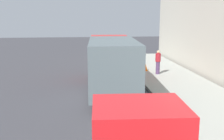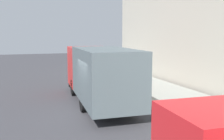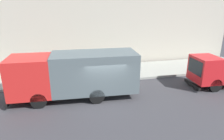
# 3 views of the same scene
# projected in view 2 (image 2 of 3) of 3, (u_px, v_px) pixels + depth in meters

# --- Properties ---
(ground) EXTENTS (80.00, 80.00, 0.00)m
(ground) POSITION_uv_depth(u_px,v_px,m) (91.00, 115.00, 11.86)
(ground) COLOR #39393D
(sidewalk) EXTENTS (4.27, 30.00, 0.18)m
(sidewalk) POSITION_uv_depth(u_px,v_px,m) (185.00, 103.00, 13.55)
(sidewalk) COLOR #9B9D94
(sidewalk) RESTS_ON ground
(large_utility_truck) EXTENTS (2.86, 8.21, 3.00)m
(large_utility_truck) POSITION_uv_depth(u_px,v_px,m) (99.00, 72.00, 13.61)
(large_utility_truck) COLOR red
(large_utility_truck) RESTS_ON ground
(pedestrian_walking) EXTENTS (0.47, 0.47, 1.66)m
(pedestrian_walking) POSITION_uv_depth(u_px,v_px,m) (136.00, 72.00, 17.92)
(pedestrian_walking) COLOR #4B3559
(pedestrian_walking) RESTS_ON sidewalk
(traffic_cone_orange) EXTENTS (0.50, 0.50, 0.71)m
(traffic_cone_orange) POSITION_uv_depth(u_px,v_px,m) (120.00, 77.00, 18.93)
(traffic_cone_orange) COLOR orange
(traffic_cone_orange) RESTS_ON sidewalk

